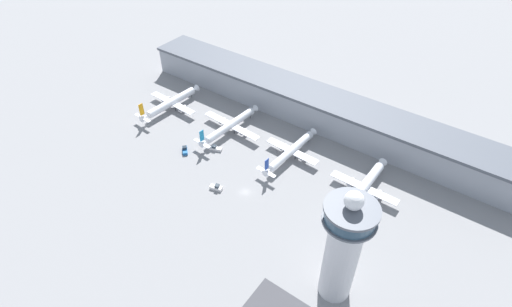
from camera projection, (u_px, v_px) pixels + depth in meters
name	position (u px, v px, depth m)	size (l,w,h in m)	color
ground_plane	(245.00, 192.00, 188.68)	(1000.00, 1000.00, 0.00)	gray
terminal_building	(320.00, 109.00, 225.86)	(233.55, 25.00, 18.11)	#9399A3
control_tower	(343.00, 247.00, 133.38)	(17.63, 17.63, 51.90)	silver
airplane_gate_alpha	(171.00, 103.00, 238.90)	(35.47, 44.25, 14.02)	silver
airplane_gate_bravo	(230.00, 125.00, 221.38)	(38.32, 45.02, 13.07)	silver
airplane_gate_charlie	(291.00, 151.00, 204.95)	(30.37, 43.47, 12.56)	silver
airplane_gate_delta	(363.00, 188.00, 184.65)	(33.22, 45.42, 13.91)	silver
service_truck_catering	(185.00, 150.00, 210.62)	(6.42, 6.24, 3.00)	black
service_truck_fuel	(215.00, 148.00, 211.76)	(7.19, 4.51, 2.81)	black
service_truck_baggage	(216.00, 188.00, 189.51)	(6.41, 3.84, 2.98)	black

